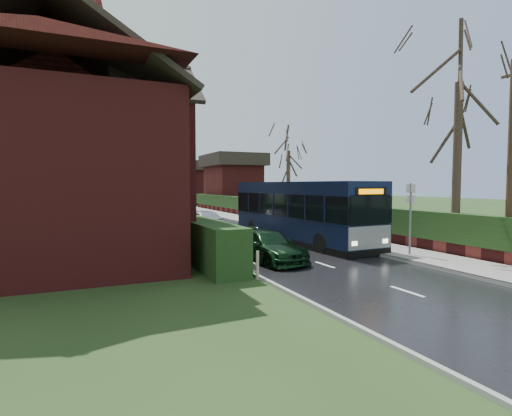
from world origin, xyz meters
name	(u,v)px	position (x,y,z in m)	size (l,w,h in m)	color
ground	(297,256)	(0.00, 0.00, 0.00)	(140.00, 140.00, 0.00)	#2F461E
road	(219,231)	(0.00, 10.00, 0.01)	(6.00, 100.00, 0.02)	black
pavement	(278,227)	(4.25, 10.00, 0.07)	(2.50, 100.00, 0.14)	slate
kerb_right	(262,228)	(3.05, 10.00, 0.07)	(0.12, 100.00, 0.14)	gray
kerb_left	(171,232)	(-3.05, 10.00, 0.05)	(0.12, 100.00, 0.10)	gray
front_hedge	(176,229)	(-3.90, 5.00, 0.80)	(1.20, 16.00, 1.60)	black
picket_fence	(191,235)	(-3.15, 5.00, 0.45)	(0.10, 16.00, 0.90)	tan
right_wall_hedge	(298,212)	(5.80, 10.00, 1.02)	(0.60, 50.00, 1.80)	maroon
brick_house	(63,151)	(-8.73, 4.78, 4.38)	(9.30, 14.60, 10.30)	maroon
bus	(300,212)	(2.20, 3.51, 1.53)	(2.87, 10.30, 3.10)	black
car_silver	(205,222)	(-1.50, 8.04, 0.77)	(1.81, 4.50, 1.53)	silver
car_green	(267,246)	(-1.60, -0.43, 0.59)	(1.66, 4.08, 1.19)	black
car_distant	(136,202)	(-1.21, 40.35, 0.71)	(1.50, 4.31, 1.42)	#101932
bus_stop_sign	(411,209)	(4.00, -2.10, 1.98)	(0.09, 0.45, 3.01)	slate
telegraph_pole	(511,163)	(5.80, -4.93, 3.70)	(0.25, 0.94, 7.32)	#2F2015
tree_right_near	(460,70)	(6.00, -2.56, 7.57)	(4.69, 4.69, 10.13)	#32251E
tree_right_far	(288,146)	(6.68, 13.02, 5.95)	(4.12, 4.12, 7.96)	#382A21
tree_house_side	(30,112)	(-11.10, 18.00, 8.02)	(4.72, 4.72, 10.73)	#33261E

